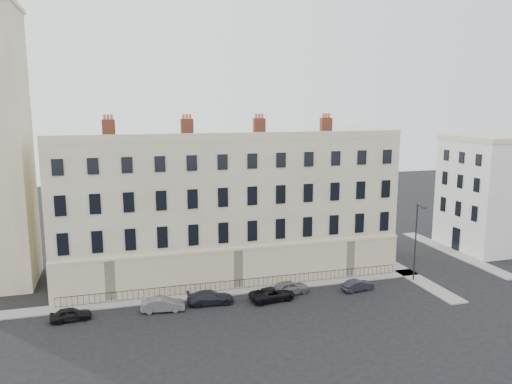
{
  "coord_description": "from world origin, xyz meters",
  "views": [
    {
      "loc": [
        -17.66,
        -41.25,
        18.56
      ],
      "look_at": [
        -2.95,
        10.0,
        9.12
      ],
      "focal_mm": 35.0,
      "sensor_mm": 36.0,
      "label": 1
    }
  ],
  "objects_px": {
    "car_a": "(71,314)",
    "streetlamp": "(416,239)",
    "car_d": "(272,294)",
    "car_f": "(358,285)",
    "car_c": "(210,297)",
    "car_e": "(289,287)",
    "car_b": "(163,304)"
  },
  "relations": [
    {
      "from": "car_b",
      "to": "car_f",
      "type": "bearing_deg",
      "value": -84.1
    },
    {
      "from": "car_c",
      "to": "car_e",
      "type": "bearing_deg",
      "value": -84.31
    },
    {
      "from": "car_a",
      "to": "car_d",
      "type": "xyz_separation_m",
      "value": [
        18.21,
        -0.47,
        0.03
      ]
    },
    {
      "from": "car_a",
      "to": "car_b",
      "type": "height_order",
      "value": "car_b"
    },
    {
      "from": "car_f",
      "to": "car_d",
      "type": "bearing_deg",
      "value": 81.07
    },
    {
      "from": "car_e",
      "to": "car_f",
      "type": "bearing_deg",
      "value": -106.74
    },
    {
      "from": "car_c",
      "to": "car_f",
      "type": "relative_size",
      "value": 1.3
    },
    {
      "from": "car_e",
      "to": "car_f",
      "type": "height_order",
      "value": "car_e"
    },
    {
      "from": "car_a",
      "to": "car_e",
      "type": "height_order",
      "value": "car_e"
    },
    {
      "from": "car_d",
      "to": "car_f",
      "type": "xyz_separation_m",
      "value": [
        9.05,
        0.05,
        -0.07
      ]
    },
    {
      "from": "car_e",
      "to": "streetlamp",
      "type": "bearing_deg",
      "value": -99.33
    },
    {
      "from": "car_b",
      "to": "car_e",
      "type": "bearing_deg",
      "value": -80.0
    },
    {
      "from": "car_a",
      "to": "streetlamp",
      "type": "distance_m",
      "value": 34.54
    },
    {
      "from": "car_a",
      "to": "car_c",
      "type": "relative_size",
      "value": 0.79
    },
    {
      "from": "car_b",
      "to": "car_d",
      "type": "height_order",
      "value": "car_b"
    },
    {
      "from": "car_c",
      "to": "car_e",
      "type": "xyz_separation_m",
      "value": [
        7.96,
        0.29,
        0.04
      ]
    },
    {
      "from": "car_d",
      "to": "car_f",
      "type": "height_order",
      "value": "car_d"
    },
    {
      "from": "car_a",
      "to": "streetlamp",
      "type": "xyz_separation_m",
      "value": [
        34.29,
        0.4,
        4.06
      ]
    },
    {
      "from": "car_c",
      "to": "streetlamp",
      "type": "relative_size",
      "value": 0.52
    },
    {
      "from": "car_b",
      "to": "car_c",
      "type": "xyz_separation_m",
      "value": [
        4.46,
        0.42,
        -0.01
      ]
    },
    {
      "from": "car_d",
      "to": "streetlamp",
      "type": "distance_m",
      "value": 16.6
    },
    {
      "from": "car_a",
      "to": "streetlamp",
      "type": "relative_size",
      "value": 0.41
    },
    {
      "from": "car_e",
      "to": "car_d",
      "type": "bearing_deg",
      "value": 107.9
    },
    {
      "from": "car_a",
      "to": "car_b",
      "type": "distance_m",
      "value": 7.88
    },
    {
      "from": "car_a",
      "to": "car_b",
      "type": "bearing_deg",
      "value": -97.11
    },
    {
      "from": "car_a",
      "to": "car_c",
      "type": "distance_m",
      "value": 12.33
    },
    {
      "from": "car_a",
      "to": "car_f",
      "type": "bearing_deg",
      "value": -97.03
    },
    {
      "from": "car_d",
      "to": "car_f",
      "type": "bearing_deg",
      "value": -97.03
    },
    {
      "from": "car_b",
      "to": "car_e",
      "type": "height_order",
      "value": "car_e"
    },
    {
      "from": "car_d",
      "to": "car_c",
      "type": "bearing_deg",
      "value": 75.38
    },
    {
      "from": "car_c",
      "to": "car_e",
      "type": "height_order",
      "value": "car_e"
    },
    {
      "from": "car_e",
      "to": "car_f",
      "type": "distance_m",
      "value": 7.05
    }
  ]
}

